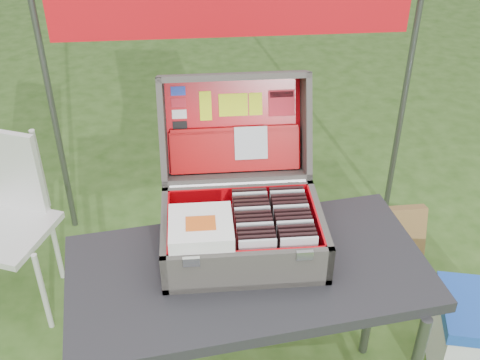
{
  "coord_description": "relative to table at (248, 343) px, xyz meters",
  "views": [
    {
      "loc": [
        -0.18,
        -1.5,
        2.01
      ],
      "look_at": [
        -0.05,
        0.1,
        0.92
      ],
      "focal_mm": 45.0,
      "sensor_mm": 36.0,
      "label": 1
    }
  ],
  "objects": [
    {
      "name": "table",
      "position": [
        0.0,
        0.0,
        0.0
      ],
      "size": [
        1.2,
        0.72,
        0.71
      ],
      "primitive_type": null,
      "rotation": [
        0.0,
        0.0,
        0.14
      ],
      "color": "#272729",
      "rests_on": "ground"
    },
    {
      "name": "table_top",
      "position": [
        0.0,
        0.0,
        0.34
      ],
      "size": [
        1.2,
        0.72,
        0.04
      ],
      "primitive_type": "cube",
      "rotation": [
        0.0,
        0.0,
        0.14
      ],
      "color": "#272729",
      "rests_on": "ground"
    },
    {
      "name": "table_leg_bl",
      "position": [
        -0.51,
        0.22,
        -0.02
      ],
      "size": [
        0.04,
        0.04,
        0.67
      ],
      "primitive_type": "cylinder",
      "color": "#59595B",
      "rests_on": "ground"
    },
    {
      "name": "table_leg_br",
      "position": [
        0.51,
        0.22,
        -0.02
      ],
      "size": [
        0.04,
        0.04,
        0.67
      ],
      "primitive_type": "cylinder",
      "color": "#59595B",
      "rests_on": "ground"
    },
    {
      "name": "suitcase",
      "position": [
        -0.01,
        0.14,
        0.58
      ],
      "size": [
        0.52,
        0.53,
        0.46
      ],
      "primitive_type": null,
      "color": "#524E49",
      "rests_on": "table"
    },
    {
      "name": "suitcase_base_bottom",
      "position": [
        -0.01,
        0.08,
        0.37
      ],
      "size": [
        0.52,
        0.37,
        0.02
      ],
      "primitive_type": "cube",
      "color": "#524E49",
      "rests_on": "table_top"
    },
    {
      "name": "suitcase_base_wall_front",
      "position": [
        -0.01,
        -0.09,
        0.42
      ],
      "size": [
        0.52,
        0.02,
        0.14
      ],
      "primitive_type": "cube",
      "color": "#524E49",
      "rests_on": "table_top"
    },
    {
      "name": "suitcase_base_wall_back",
      "position": [
        -0.01,
        0.26,
        0.42
      ],
      "size": [
        0.52,
        0.02,
        0.14
      ],
      "primitive_type": "cube",
      "color": "#524E49",
      "rests_on": "table_top"
    },
    {
      "name": "suitcase_base_wall_left",
      "position": [
        -0.26,
        0.08,
        0.42
      ],
      "size": [
        0.02,
        0.37,
        0.14
      ],
      "primitive_type": "cube",
      "color": "#524E49",
      "rests_on": "table_top"
    },
    {
      "name": "suitcase_base_wall_right",
      "position": [
        0.24,
        0.08,
        0.42
      ],
      "size": [
        0.02,
        0.37,
        0.14
      ],
      "primitive_type": "cube",
      "color": "#524E49",
      "rests_on": "table_top"
    },
    {
      "name": "suitcase_liner_floor",
      "position": [
        -0.01,
        0.08,
        0.38
      ],
      "size": [
        0.47,
        0.33,
        0.01
      ],
      "primitive_type": "cube",
      "color": "red",
      "rests_on": "suitcase_base_bottom"
    },
    {
      "name": "suitcase_latch_left",
      "position": [
        -0.18,
        -0.1,
        0.48
      ],
      "size": [
        0.05,
        0.01,
        0.03
      ],
      "primitive_type": "cube",
      "color": "silver",
      "rests_on": "suitcase_base_wall_front"
    },
    {
      "name": "suitcase_latch_right",
      "position": [
        0.15,
        -0.1,
        0.48
      ],
      "size": [
        0.05,
        0.01,
        0.03
      ],
      "primitive_type": "cube",
      "color": "silver",
      "rests_on": "suitcase_base_wall_front"
    },
    {
      "name": "suitcase_hinge",
      "position": [
        -0.01,
        0.27,
        0.49
      ],
      "size": [
        0.46,
        0.02,
        0.02
      ],
      "primitive_type": "cylinder",
      "rotation": [
        0.0,
        1.57,
        0.0
      ],
      "color": "silver",
      "rests_on": "suitcase_base_wall_back"
    },
    {
      "name": "suitcase_lid_back",
      "position": [
        -0.01,
        0.45,
        0.62
      ],
      "size": [
        0.52,
        0.15,
        0.35
      ],
      "primitive_type": "cube",
      "rotation": [
        -1.94,
        0.0,
        0.0
      ],
      "color": "#524E49",
      "rests_on": "suitcase_base_wall_back"
    },
    {
      "name": "suitcase_lid_rim_far",
      "position": [
        -0.01,
        0.46,
        0.8
      ],
      "size": [
        0.52,
        0.14,
        0.07
      ],
      "primitive_type": "cube",
      "rotation": [
        -1.94,
        0.0,
        0.0
      ],
      "color": "#524E49",
      "rests_on": "suitcase_lid_back"
    },
    {
      "name": "suitcase_lid_rim_near",
      "position": [
        -0.01,
        0.34,
        0.48
      ],
      "size": [
        0.52,
        0.14,
        0.07
      ],
      "primitive_type": "cube",
      "rotation": [
        -1.94,
        0.0,
        0.0
      ],
      "color": "#524E49",
      "rests_on": "suitcase_lid_back"
    },
    {
      "name": "suitcase_lid_rim_left",
      "position": [
        -0.26,
        0.4,
        0.64
      ],
      "size": [
        0.02,
        0.26,
        0.39
      ],
      "primitive_type": "cube",
      "rotation": [
        -1.94,
        0.0,
        0.0
      ],
      "color": "#524E49",
      "rests_on": "suitcase_lid_back"
    },
    {
      "name": "suitcase_lid_rim_right",
      "position": [
        0.24,
        0.4,
        0.64
      ],
      "size": [
        0.02,
        0.26,
        0.39
      ],
      "primitive_type": "cube",
      "rotation": [
        -1.94,
        0.0,
        0.0
      ],
      "color": "#524E49",
      "rests_on": "suitcase_lid_back"
    },
    {
      "name": "suitcase_lid_liner",
      "position": [
        -0.01,
        0.44,
        0.62
      ],
      "size": [
        0.47,
        0.12,
        0.3
      ],
      "primitive_type": "cube",
      "rotation": [
        -1.94,
        0.0,
        0.0
      ],
      "color": "red",
      "rests_on": "suitcase_lid_back"
    },
    {
      "name": "suitcase_liner_wall_front",
      "position": [
        -0.01,
        -0.08,
        0.43
      ],
      "size": [
        0.47,
        0.01,
        0.12
      ],
      "primitive_type": "cube",
      "color": "red",
      "rests_on": "suitcase_base_bottom"
    },
    {
      "name": "suitcase_liner_wall_back",
      "position": [
        -0.01,
        0.24,
        0.43
      ],
      "size": [
        0.47,
        0.01,
        0.12
      ],
      "primitive_type": "cube",
      "color": "red",
      "rests_on": "suitcase_base_bottom"
    },
    {
      "name": "suitcase_liner_wall_left",
      "position": [
        -0.25,
        0.08,
        0.43
      ],
      "size": [
        0.01,
        0.33,
        0.12
      ],
      "primitive_type": "cube",
      "color": "red",
      "rests_on": "suitcase_base_bottom"
    },
    {
      "name": "suitcase_liner_wall_right",
      "position": [
        0.22,
        0.08,
        0.43
      ],
      "size": [
        0.01,
        0.33,
        0.12
      ],
      "primitive_type": "cube",
      "color": "red",
      "rests_on": "suitcase_base_bottom"
    },
    {
      "name": "suitcase_lid_pocket",
      "position": [
        -0.01,
        0.39,
        0.55
      ],
      "size": [
        0.45,
        0.08,
        0.15
      ],
      "primitive_type": "cube",
      "rotation": [
        -1.94,
        0.0,
        0.0
      ],
      "color": "#9C0001",
      "rests_on": "suitcase_lid_liner"
    },
    {
      "name": "suitcase_pocket_edge",
      "position": [
        -0.01,
        0.41,
        0.62
      ],
      "size": [
        0.44,
        0.03,
        0.03
      ],
      "primitive_type": "cube",
      "rotation": [
        -1.94,
        0.0,
        0.0
      ],
      "color": "#9C0001",
      "rests_on": "suitcase_lid_pocket"
    },
    {
      "name": "suitcase_pocket_cd",
      "position": [
        0.04,
        0.39,
        0.58
      ],
      "size": [
        0.11,
        0.05,
        0.11
      ],
      "primitive_type": "cube",
      "rotation": [
        -1.94,
        0.0,
        0.0
      ],
      "color": "silver",
      "rests_on": "suitcase_lid_pocket"
    },
    {
      "name": "lid_sticker_cc_a",
      "position": [
        -0.2,
        0.48,
        0.75
      ],
      "size": [
        0.05,
        0.01,
        0.03
      ],
      "primitive_type": "cube",
      "rotation": [
        -1.94,
        0.0,
        0.0
      ],
      "color": "#1933B2",
      "rests_on": "suitcase_lid_liner"
    },
    {
      "name": "lid_sticker_cc_b",
      "position": [
        -0.2,
        0.47,
        0.71
      ],
      "size": [
        0.05,
        0.01,
        0.03
      ],
      "primitive_type": "cube",
      "rotation": [
        -1.94,
        0.0,
        0.0
      ],
      "color": "red",
      "rests_on": "suitcase_lid_liner"
    },
    {
      "name": "lid_sticker_cc_c",
      "position": [
        -0.2,
        0.45,
        0.67
      ],
      "size": [
        0.05,
        0.01,
        0.03
      ],
      "primitive_type": "cube",
      "rotation": [
        -1.94,
        0.0,
        0.0
      ],
      "color": "white",
      "rests_on": "suitcase_lid_liner"
    },
    {
      "name": "lid_sticker_cc_d",
      "position": [
        -0.2,
        0.44,
        0.63
      ],
      "size": [
        0.05,
        0.01,
        0.03
      ],
      "primitive_type": "cube",
      "rotation": [
        -1.94,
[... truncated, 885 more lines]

